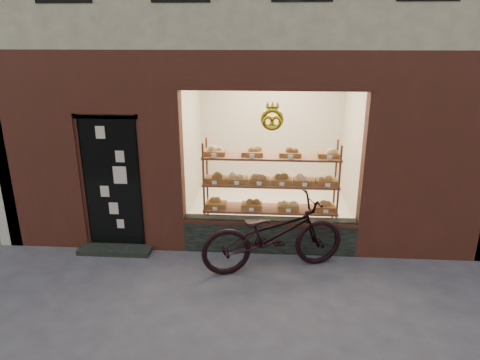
{
  "coord_description": "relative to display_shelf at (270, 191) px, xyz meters",
  "views": [
    {
      "loc": [
        0.42,
        -4.06,
        3.28
      ],
      "look_at": [
        -0.01,
        2.0,
        1.23
      ],
      "focal_mm": 32.0,
      "sensor_mm": 36.0,
      "label": 1
    }
  ],
  "objects": [
    {
      "name": "display_shelf",
      "position": [
        0.0,
        0.0,
        0.0
      ],
      "size": [
        2.2,
        0.45,
        1.7
      ],
      "color": "brown",
      "rests_on": "ground"
    },
    {
      "name": "ground",
      "position": [
        -0.45,
        -2.55,
        -0.87
      ],
      "size": [
        90.0,
        90.0,
        0.0
      ],
      "primitive_type": "plane",
      "color": "#383741"
    },
    {
      "name": "bicycle",
      "position": [
        0.05,
        -0.98,
        -0.32
      ],
      "size": [
        2.24,
        1.32,
        1.11
      ],
      "primitive_type": "imported",
      "rotation": [
        0.0,
        0.0,
        1.87
      ],
      "color": "black",
      "rests_on": "ground"
    }
  ]
}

